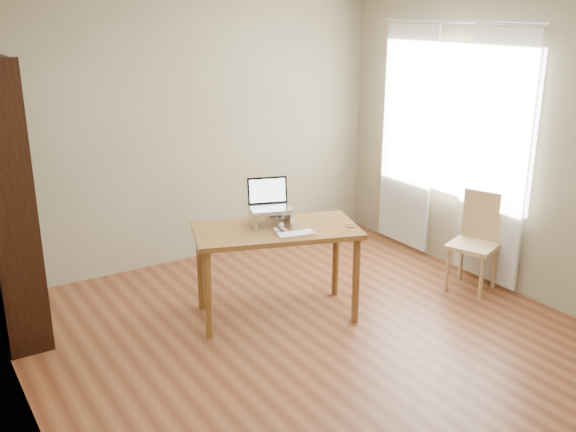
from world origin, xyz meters
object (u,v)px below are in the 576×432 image
object	(u,v)px
keyboard	(296,234)
desk	(276,241)
laptop	(267,201)
chair	(479,239)
bookshelf	(4,201)
cat	(270,217)

from	to	relation	value
keyboard	desk	bearing A→B (deg)	111.70
laptop	chair	world-z (taller)	laptop
bookshelf	cat	distance (m)	1.99
bookshelf	keyboard	world-z (taller)	bookshelf
chair	keyboard	bearing A→B (deg)	150.57
keyboard	chair	distance (m)	1.79
desk	laptop	distance (m)	0.33
bookshelf	chair	world-z (taller)	bookshelf
laptop	desk	bearing A→B (deg)	-71.14
desk	keyboard	distance (m)	0.25
desk	laptop	world-z (taller)	laptop
laptop	bookshelf	bearing A→B (deg)	177.63
cat	chair	bearing A→B (deg)	-8.44
cat	laptop	bearing A→B (deg)	125.32
desk	chair	bearing A→B (deg)	3.22
cat	bookshelf	bearing A→B (deg)	168.75
keyboard	chair	world-z (taller)	chair
laptop	cat	bearing A→B (deg)	-46.38
bookshelf	desk	xyz separation A→B (m)	(1.82, -0.84, -0.41)
desk	chair	world-z (taller)	chair
bookshelf	keyboard	size ratio (longest dim) A/B	6.70
chair	desk	bearing A→B (deg)	144.02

